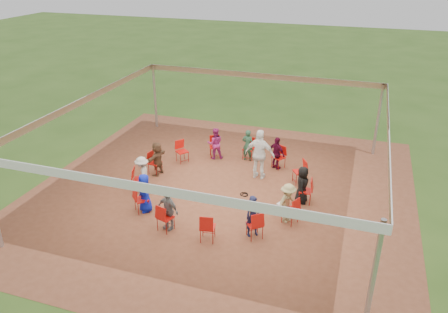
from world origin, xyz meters
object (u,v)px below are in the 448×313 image
(chair_0, at_px, (290,210))
(chair_1, at_px, (305,191))
(chair_2, at_px, (300,172))
(chair_7, at_px, (155,163))
(chair_11, at_px, (208,227))
(person_seated_1, at_px, (302,185))
(cable_coil, at_px, (244,195))
(chair_5, at_px, (215,147))
(person_seated_9, at_px, (253,216))
(person_seated_0, at_px, (288,203))
(person_seated_8, at_px, (168,210))
(person_seated_5, at_px, (157,158))
(chair_9, at_px, (142,199))
(person_seated_7, at_px, (145,193))
(chair_6, at_px, (182,152))
(person_seated_4, at_px, (215,143))
(person_seated_3, at_px, (248,145))
(standing_person, at_px, (260,154))
(chair_4, at_px, (249,149))
(laptop, at_px, (283,202))
(chair_8, at_px, (139,180))
(chair_10, at_px, (165,217))
(person_seated_6, at_px, (142,174))
(person_seated_2, at_px, (277,153))
(chair_3, at_px, (279,157))
(chair_12, at_px, (255,224))

(chair_0, relative_size, chair_1, 1.00)
(chair_2, bearing_deg, chair_7, 69.23)
(chair_1, xyz_separation_m, chair_11, (-2.37, -3.02, 0.00))
(person_seated_1, distance_m, cable_coil, 2.06)
(chair_5, distance_m, person_seated_9, 5.63)
(person_seated_0, relative_size, person_seated_8, 1.00)
(chair_5, distance_m, person_seated_5, 2.64)
(chair_1, bearing_deg, person_seated_5, 83.22)
(chair_7, height_order, chair_9, same)
(person_seated_7, relative_size, person_seated_8, 1.00)
(chair_6, xyz_separation_m, person_seated_4, (1.14, 0.74, 0.21))
(person_seated_3, bearing_deg, standing_person, 125.07)
(chair_4, height_order, laptop, chair_4)
(chair_8, bearing_deg, person_seated_0, 69.69)
(chair_6, height_order, chair_10, same)
(chair_11, bearing_deg, chair_8, 138.46)
(chair_7, distance_m, person_seated_5, 0.24)
(chair_10, height_order, person_seated_5, person_seated_5)
(chair_0, distance_m, standing_person, 3.14)
(chair_9, height_order, person_seated_3, person_seated_3)
(person_seated_6, bearing_deg, cable_coil, 86.29)
(chair_10, distance_m, laptop, 3.66)
(chair_2, xyz_separation_m, person_seated_2, (-1.04, 0.88, 0.21))
(chair_0, bearing_deg, chair_3, 41.54)
(chair_11, height_order, person_seated_9, person_seated_9)
(chair_3, height_order, standing_person, standing_person)
(person_seated_4, bearing_deg, person_seated_6, 41.54)
(chair_10, bearing_deg, person_seated_5, 137.09)
(person_seated_3, relative_size, laptop, 3.54)
(chair_6, distance_m, person_seated_1, 5.30)
(person_seated_7, height_order, cable_coil, person_seated_7)
(person_seated_1, xyz_separation_m, standing_person, (-1.78, 1.26, 0.30))
(chair_4, xyz_separation_m, chair_12, (1.61, -5.17, 0.00))
(chair_3, distance_m, chair_4, 1.38)
(cable_coil, bearing_deg, chair_2, 41.81)
(person_seated_0, distance_m, person_seated_4, 5.19)
(person_seated_2, relative_size, person_seated_9, 1.00)
(person_seated_4, xyz_separation_m, person_seated_7, (-0.82, -4.49, 0.00))
(person_seated_5, bearing_deg, chair_12, 68.77)
(chair_4, relative_size, person_seated_6, 0.69)
(chair_8, relative_size, chair_10, 1.00)
(chair_2, relative_size, chair_12, 1.00)
(chair_7, bearing_deg, person_seated_6, 18.76)
(person_seated_0, xyz_separation_m, person_seated_4, (-3.66, 3.67, 0.00))
(chair_2, relative_size, chair_7, 1.00)
(person_seated_2, bearing_deg, chair_8, 68.77)
(chair_5, height_order, person_seated_8, person_seated_8)
(chair_5, bearing_deg, chair_1, 124.62)
(person_seated_1, bearing_deg, person_seated_2, 27.69)
(cable_coil, bearing_deg, person_seated_4, 127.87)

